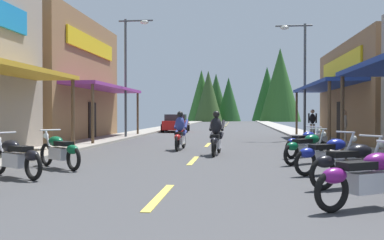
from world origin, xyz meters
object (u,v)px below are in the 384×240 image
object	(u,v)px
streetlamp_right	(300,65)
motorcycle_parked_left_3	(16,156)
motorcycle_parked_right_1	(351,163)
rider_cruising_lead	(216,137)
motorcycle_parked_left_4	(60,150)
pedestrian_browsing	(344,127)
motorcycle_parked_right_4	(305,143)
motorcycle_parked_right_2	(329,154)
parked_car_curbside	(176,123)
streetlamp_left	(130,62)
pedestrian_strolling	(313,121)
motorcycle_parked_right_3	(307,147)
rider_cruising_trailing	(180,134)
motorcycle_parked_right_0	(368,177)

from	to	relation	value
streetlamp_right	motorcycle_parked_left_3	distance (m)	17.60
motorcycle_parked_right_1	rider_cruising_lead	size ratio (longest dim) A/B	0.89
streetlamp_right	motorcycle_parked_left_4	distance (m)	16.05
pedestrian_browsing	rider_cruising_lead	bearing A→B (deg)	-151.59
motorcycle_parked_right_4	motorcycle_parked_left_4	size ratio (longest dim) A/B	0.93
motorcycle_parked_right_2	motorcycle_parked_left_3	distance (m)	7.40
streetlamp_right	motorcycle_parked_left_4	bearing A→B (deg)	-121.75
motorcycle_parked_right_1	parked_car_curbside	size ratio (longest dim) A/B	0.43
motorcycle_parked_right_1	motorcycle_parked_right_2	world-z (taller)	same
streetlamp_left	parked_car_curbside	xyz separation A→B (m)	(1.33, 9.39, -3.77)
motorcycle_parked_right_1	pedestrian_browsing	xyz separation A→B (m)	(2.09, 9.14, 0.45)
motorcycle_parked_right_1	motorcycle_parked_left_4	xyz separation A→B (m)	(-7.01, 2.19, 0.00)
streetlamp_right	pedestrian_strolling	bearing A→B (deg)	57.81
motorcycle_parked_right_1	pedestrian_browsing	world-z (taller)	pedestrian_browsing
streetlamp_left	motorcycle_parked_right_3	size ratio (longest dim) A/B	4.35
parked_car_curbside	motorcycle_parked_right_3	bearing A→B (deg)	-165.32
rider_cruising_trailing	pedestrian_strolling	bearing A→B (deg)	-35.05
motorcycle_parked_right_3	motorcycle_parked_left_3	distance (m)	7.89
motorcycle_parked_right_3	rider_cruising_lead	xyz separation A→B (m)	(-2.77, 2.33, 0.17)
motorcycle_parked_right_1	motorcycle_parked_left_3	world-z (taller)	same
streetlamp_right	motorcycle_parked_right_1	distance (m)	15.96
streetlamp_right	parked_car_curbside	bearing A→B (deg)	131.69
streetlamp_right	pedestrian_browsing	size ratio (longest dim) A/B	4.00
motorcycle_parked_right_1	rider_cruising_lead	xyz separation A→B (m)	(-2.99, 6.26, 0.17)
motorcycle_parked_right_0	motorcycle_parked_left_4	world-z (taller)	same
streetlamp_left	pedestrian_strolling	world-z (taller)	streetlamp_left
motorcycle_parked_right_1	motorcycle_parked_right_2	xyz separation A→B (m)	(-0.05, 1.82, 0.00)
pedestrian_browsing	motorcycle_parked_left_4	bearing A→B (deg)	-143.71
motorcycle_parked_right_0	motorcycle_parked_right_2	distance (m)	3.69
pedestrian_strolling	motorcycle_parked_right_4	bearing A→B (deg)	-29.95
motorcycle_parked_right_1	motorcycle_parked_right_3	distance (m)	3.94
motorcycle_parked_right_2	parked_car_curbside	xyz separation A→B (m)	(-7.10, 23.06, 0.20)
motorcycle_parked_right_0	motorcycle_parked_left_3	bearing A→B (deg)	130.86
motorcycle_parked_right_4	rider_cruising_trailing	distance (m)	5.13
motorcycle_parked_right_2	pedestrian_strolling	distance (m)	15.41
motorcycle_parked_right_1	streetlamp_right	bearing A→B (deg)	55.11
motorcycle_parked_left_3	pedestrian_browsing	distance (m)	12.77
motorcycle_parked_left_3	pedestrian_browsing	xyz separation A→B (m)	(9.44, 8.59, 0.45)
motorcycle_parked_left_3	rider_cruising_trailing	size ratio (longest dim) A/B	0.87
motorcycle_parked_left_4	streetlamp_left	bearing A→B (deg)	-44.78
motorcycle_parked_left_3	rider_cruising_lead	distance (m)	7.19
motorcycle_parked_right_0	motorcycle_parked_left_3	xyz separation A→B (m)	(-7.10, 2.42, 0.00)
motorcycle_parked_right_2	pedestrian_browsing	world-z (taller)	pedestrian_browsing
motorcycle_parked_left_3	parked_car_curbside	size ratio (longest dim) A/B	0.42
motorcycle_parked_right_2	motorcycle_parked_right_4	bearing A→B (deg)	57.91
motorcycle_parked_right_0	rider_cruising_lead	bearing A→B (deg)	78.34
parked_car_curbside	motorcycle_parked_left_3	bearing A→B (deg)	175.91
motorcycle_parked_right_1	pedestrian_strolling	world-z (taller)	pedestrian_strolling
motorcycle_parked_left_3	rider_cruising_lead	size ratio (longest dim) A/B	0.87
streetlamp_left	motorcycle_parked_right_1	distance (m)	18.10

